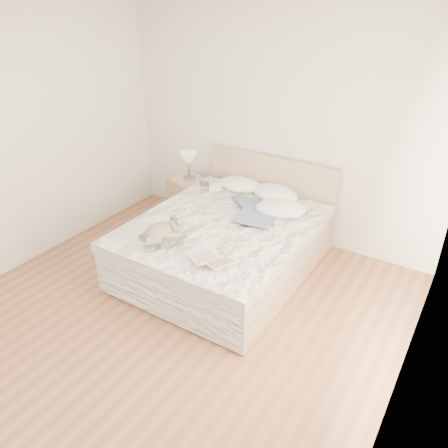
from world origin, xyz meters
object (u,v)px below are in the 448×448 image
Objects in this scene: table_lamp at (189,160)px; teddy_bear at (159,238)px; photo_book at (210,187)px; bed at (227,243)px; nightstand at (189,199)px; childrens_book at (213,261)px.

table_lamp is 0.95× the size of teddy_bear.
table_lamp is 0.55m from photo_book.
teddy_bear is at bearing -110.77° from bed.
nightstand is 1.50× the size of teddy_bear.
nightstand is at bearing -95.61° from table_lamp.
photo_book and childrens_book have the same top height.
bed is 0.88m from photo_book.
bed is at bearing -35.03° from nightstand.
nightstand is 1.58× the size of table_lamp.
childrens_book reaches higher than nightstand.
table_lamp is at bearing 137.15° from teddy_bear.
teddy_bear is at bearing -62.84° from nightstand.
table_lamp is at bearing 144.06° from bed.
table_lamp is 1.73m from teddy_bear.
bed is 3.83× the size of nightstand.
table_lamp is 1.03× the size of childrens_book.
nightstand is 0.53m from table_lamp.
childrens_book is 0.63m from teddy_bear.
nightstand is 2.12m from childrens_book.
teddy_bear reaches higher than photo_book.
table_lamp is at bearing 157.40° from childrens_book.
photo_book is 1.64m from childrens_book.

